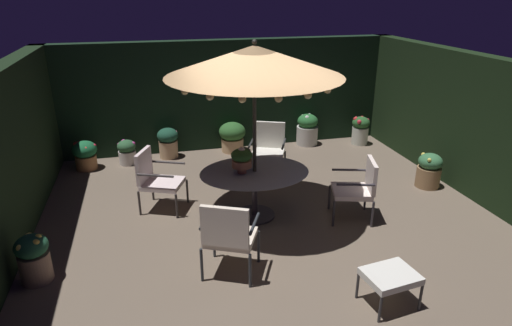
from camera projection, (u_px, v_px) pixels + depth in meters
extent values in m
cube|color=brown|center=(272.00, 222.00, 6.68)|extent=(7.50, 7.41, 0.02)
cube|color=black|center=(227.00, 95.00, 9.44)|extent=(7.50, 0.30, 2.32)
cube|color=black|center=(487.00, 131.00, 7.05)|extent=(0.30, 7.41, 2.32)
cylinder|color=#312A32|center=(255.00, 215.00, 6.83)|extent=(0.63, 0.63, 0.03)
cylinder|color=#312A32|center=(255.00, 195.00, 6.70)|extent=(0.09, 0.09, 0.73)
ellipsoid|color=#9AA3B1|center=(255.00, 172.00, 6.56)|extent=(1.65, 1.34, 0.03)
cylinder|color=#32312B|center=(255.00, 146.00, 6.40)|extent=(0.06, 0.06, 2.32)
cone|color=tan|center=(254.00, 61.00, 5.94)|extent=(2.49, 2.49, 0.42)
sphere|color=#32312B|center=(254.00, 42.00, 5.85)|extent=(0.07, 0.07, 0.07)
sphere|color=#F9DB8C|center=(329.00, 77.00, 6.25)|extent=(0.10, 0.10, 0.10)
sphere|color=#F9DB8C|center=(311.00, 71.00, 6.67)|extent=(0.10, 0.10, 0.10)
sphere|color=#F9DB8C|center=(291.00, 69.00, 6.91)|extent=(0.10, 0.10, 0.10)
sphere|color=#F9DB8C|center=(263.00, 67.00, 7.05)|extent=(0.10, 0.10, 0.10)
sphere|color=#F9DB8C|center=(239.00, 67.00, 7.03)|extent=(0.10, 0.10, 0.10)
sphere|color=#F9DB8C|center=(211.00, 69.00, 6.83)|extent=(0.10, 0.10, 0.10)
sphere|color=#F9DB8C|center=(194.00, 72.00, 6.60)|extent=(0.10, 0.10, 0.10)
sphere|color=#F9DB8C|center=(178.00, 78.00, 6.18)|extent=(0.10, 0.10, 0.10)
sphere|color=#F9DB8C|center=(174.00, 85.00, 5.78)|extent=(0.10, 0.10, 0.10)
sphere|color=#F9DB8C|center=(185.00, 91.00, 5.41)|extent=(0.10, 0.10, 0.10)
sphere|color=#F9DB8C|center=(210.00, 96.00, 5.15)|extent=(0.10, 0.10, 0.10)
sphere|color=#F9DB8C|center=(242.00, 99.00, 5.03)|extent=(0.10, 0.10, 0.10)
sphere|color=#F9DB8C|center=(279.00, 98.00, 5.06)|extent=(0.10, 0.10, 0.10)
sphere|color=#F9DB8C|center=(308.00, 95.00, 5.22)|extent=(0.10, 0.10, 0.10)
sphere|color=#F9DB8C|center=(327.00, 90.00, 5.49)|extent=(0.10, 0.10, 0.10)
sphere|color=#F9DB8C|center=(335.00, 83.00, 5.87)|extent=(0.10, 0.10, 0.10)
cylinder|color=#A8624A|center=(242.00, 170.00, 6.47)|extent=(0.13, 0.13, 0.10)
cylinder|color=#AA684B|center=(242.00, 163.00, 6.43)|extent=(0.29, 0.29, 0.11)
ellipsoid|color=#2B5926|center=(242.00, 155.00, 6.39)|extent=(0.31, 0.31, 0.19)
sphere|color=silver|center=(242.00, 151.00, 6.36)|extent=(0.11, 0.11, 0.11)
cylinder|color=#2A2F34|center=(214.00, 242.00, 5.71)|extent=(0.04, 0.04, 0.45)
cylinder|color=#2A2F34|center=(259.00, 247.00, 5.60)|extent=(0.04, 0.04, 0.45)
cylinder|color=#2A2F34|center=(202.00, 265.00, 5.23)|extent=(0.04, 0.04, 0.45)
cylinder|color=#2A2F34|center=(250.00, 271.00, 5.12)|extent=(0.04, 0.04, 0.45)
cube|color=beige|center=(231.00, 237.00, 5.32)|extent=(0.74, 0.71, 0.07)
cube|color=beige|center=(225.00, 227.00, 4.98)|extent=(0.54, 0.30, 0.50)
cylinder|color=#2A2F34|center=(207.00, 219.00, 5.29)|extent=(0.25, 0.47, 0.04)
cylinder|color=#2A2F34|center=(254.00, 224.00, 5.18)|extent=(0.25, 0.47, 0.04)
cylinder|color=#322E33|center=(334.00, 214.00, 6.46)|extent=(0.04, 0.04, 0.41)
cylinder|color=#322E33|center=(329.00, 197.00, 6.96)|extent=(0.04, 0.04, 0.41)
cylinder|color=#322E33|center=(373.00, 215.00, 6.43)|extent=(0.04, 0.04, 0.41)
cylinder|color=#322E33|center=(365.00, 198.00, 6.94)|extent=(0.04, 0.04, 0.41)
cube|color=silver|center=(351.00, 191.00, 6.61)|extent=(0.69, 0.68, 0.07)
cube|color=silver|center=(371.00, 175.00, 6.50)|extent=(0.21, 0.52, 0.47)
cylinder|color=#322E33|center=(356.00, 185.00, 6.27)|extent=(0.53, 0.19, 0.04)
cylinder|color=#322E33|center=(350.00, 170.00, 6.77)|extent=(0.53, 0.19, 0.04)
cylinder|color=#2E2F30|center=(282.00, 174.00, 7.78)|extent=(0.04, 0.04, 0.44)
cylinder|color=#2E2F30|center=(249.00, 172.00, 7.87)|extent=(0.04, 0.04, 0.44)
cylinder|color=#2E2F30|center=(285.00, 162.00, 8.32)|extent=(0.04, 0.04, 0.44)
cylinder|color=#2E2F30|center=(254.00, 160.00, 8.41)|extent=(0.04, 0.04, 0.44)
cube|color=silver|center=(267.00, 154.00, 8.00)|extent=(0.76, 0.76, 0.07)
cube|color=silver|center=(270.00, 135.00, 8.15)|extent=(0.54, 0.28, 0.50)
cylinder|color=#2E2F30|center=(284.00, 144.00, 7.87)|extent=(0.26, 0.53, 0.04)
cylinder|color=#2E2F30|center=(251.00, 142.00, 7.96)|extent=(0.26, 0.53, 0.04)
cylinder|color=#322E2E|center=(187.00, 191.00, 7.18)|extent=(0.04, 0.04, 0.41)
cylinder|color=#322E2E|center=(177.00, 206.00, 6.69)|extent=(0.04, 0.04, 0.41)
cylinder|color=#322E2E|center=(153.00, 189.00, 7.27)|extent=(0.04, 0.04, 0.41)
cylinder|color=#322E2E|center=(139.00, 203.00, 6.78)|extent=(0.04, 0.04, 0.41)
cube|color=silver|center=(163.00, 184.00, 6.89)|extent=(0.75, 0.72, 0.07)
cube|color=silver|center=(144.00, 166.00, 6.83)|extent=(0.26, 0.50, 0.50)
cylinder|color=#322E2E|center=(168.00, 162.00, 7.04)|extent=(0.54, 0.26, 0.04)
cylinder|color=#322E2E|center=(155.00, 176.00, 6.55)|extent=(0.54, 0.26, 0.04)
cylinder|color=#2E2D30|center=(357.00, 286.00, 4.96)|extent=(0.03, 0.03, 0.33)
cylinder|color=#2E2D30|center=(396.00, 275.00, 5.14)|extent=(0.03, 0.03, 0.33)
cylinder|color=#2E2D30|center=(380.00, 309.00, 4.60)|extent=(0.03, 0.03, 0.33)
cylinder|color=#2E2D30|center=(421.00, 297.00, 4.78)|extent=(0.03, 0.03, 0.33)
cube|color=silver|center=(391.00, 276.00, 4.79)|extent=(0.62, 0.52, 0.08)
cylinder|color=olive|center=(428.00, 177.00, 7.77)|extent=(0.42, 0.42, 0.36)
ellipsoid|color=#356A41|center=(430.00, 161.00, 7.66)|extent=(0.41, 0.41, 0.29)
sphere|color=#ECCB53|center=(437.00, 160.00, 7.68)|extent=(0.08, 0.08, 0.08)
sphere|color=#E6CE4E|center=(423.00, 155.00, 7.77)|extent=(0.07, 0.07, 0.07)
sphere|color=#DCCE5B|center=(429.00, 160.00, 7.49)|extent=(0.07, 0.07, 0.07)
cylinder|color=beige|center=(307.00, 135.00, 9.87)|extent=(0.48, 0.48, 0.42)
ellipsoid|color=#26632E|center=(308.00, 121.00, 9.74)|extent=(0.45, 0.45, 0.32)
sphere|color=silver|center=(313.00, 119.00, 9.74)|extent=(0.06, 0.06, 0.06)
sphere|color=silver|center=(310.00, 115.00, 9.82)|extent=(0.07, 0.07, 0.07)
sphere|color=beige|center=(303.00, 116.00, 9.79)|extent=(0.08, 0.08, 0.08)
sphere|color=beige|center=(303.00, 118.00, 9.68)|extent=(0.07, 0.07, 0.07)
sphere|color=silver|center=(307.00, 118.00, 9.60)|extent=(0.10, 0.10, 0.10)
sphere|color=beige|center=(312.00, 122.00, 9.65)|extent=(0.06, 0.06, 0.06)
cylinder|color=#856956|center=(36.00, 267.00, 5.26)|extent=(0.36, 0.36, 0.37)
ellipsoid|color=#205436|center=(31.00, 246.00, 5.15)|extent=(0.39, 0.39, 0.27)
sphere|color=yellow|center=(38.00, 237.00, 5.16)|extent=(0.08, 0.08, 0.08)
sphere|color=#DFC450|center=(40.00, 237.00, 5.25)|extent=(0.08, 0.08, 0.08)
sphere|color=#F3D055|center=(29.00, 237.00, 5.27)|extent=(0.11, 0.11, 0.11)
sphere|color=yellow|center=(18.00, 247.00, 5.14)|extent=(0.11, 0.11, 0.11)
sphere|color=#E9CE58|center=(21.00, 248.00, 5.02)|extent=(0.10, 0.10, 0.10)
sphere|color=#E6BE45|center=(36.00, 243.00, 5.07)|extent=(0.09, 0.09, 0.09)
cylinder|color=tan|center=(169.00, 149.00, 9.12)|extent=(0.38, 0.38, 0.36)
ellipsoid|color=#19422F|center=(168.00, 135.00, 9.01)|extent=(0.43, 0.43, 0.30)
sphere|color=#D1466E|center=(176.00, 132.00, 9.07)|extent=(0.07, 0.07, 0.07)
sphere|color=#EA4B77|center=(170.00, 132.00, 9.08)|extent=(0.09, 0.09, 0.09)
sphere|color=#D65B61|center=(164.00, 132.00, 9.13)|extent=(0.08, 0.08, 0.08)
sphere|color=#EB4369|center=(162.00, 136.00, 8.98)|extent=(0.08, 0.08, 0.08)
sphere|color=#EC5763|center=(166.00, 135.00, 8.89)|extent=(0.09, 0.09, 0.09)
sphere|color=#E45172|center=(170.00, 135.00, 8.90)|extent=(0.08, 0.08, 0.08)
cylinder|color=tan|center=(232.00, 145.00, 9.47)|extent=(0.47, 0.47, 0.29)
ellipsoid|color=#2B5927|center=(232.00, 132.00, 9.36)|extent=(0.57, 0.57, 0.40)
sphere|color=#F48543|center=(243.00, 130.00, 9.42)|extent=(0.08, 0.08, 0.08)
sphere|color=orange|center=(235.00, 128.00, 9.48)|extent=(0.07, 0.07, 0.07)
sphere|color=orange|center=(227.00, 127.00, 9.42)|extent=(0.08, 0.08, 0.08)
sphere|color=#F18342|center=(227.00, 127.00, 9.25)|extent=(0.09, 0.09, 0.09)
sphere|color=orange|center=(239.00, 132.00, 9.22)|extent=(0.10, 0.10, 0.10)
cylinder|color=beige|center=(360.00, 136.00, 9.89)|extent=(0.36, 0.36, 0.39)
ellipsoid|color=#275627|center=(361.00, 123.00, 9.78)|extent=(0.39, 0.39, 0.27)
sphere|color=#D83346|center=(367.00, 120.00, 9.78)|extent=(0.08, 0.08, 0.08)
sphere|color=red|center=(362.00, 118.00, 9.83)|extent=(0.09, 0.09, 0.09)
sphere|color=red|center=(356.00, 118.00, 9.82)|extent=(0.07, 0.07, 0.07)
sphere|color=red|center=(356.00, 119.00, 9.75)|extent=(0.10, 0.10, 0.10)
sphere|color=red|center=(359.00, 122.00, 9.62)|extent=(0.10, 0.10, 0.10)
sphere|color=red|center=(367.00, 123.00, 9.69)|extent=(0.08, 0.08, 0.08)
cylinder|color=#A76E42|center=(86.00, 162.00, 8.54)|extent=(0.40, 0.40, 0.28)
ellipsoid|color=#195D34|center=(84.00, 149.00, 8.44)|extent=(0.47, 0.47, 0.33)
sphere|color=red|center=(94.00, 145.00, 8.45)|extent=(0.06, 0.06, 0.06)
sphere|color=red|center=(89.00, 144.00, 8.53)|extent=(0.10, 0.10, 0.10)
sphere|color=red|center=(79.00, 144.00, 8.54)|extent=(0.11, 0.11, 0.11)
sphere|color=red|center=(76.00, 144.00, 8.40)|extent=(0.10, 0.10, 0.10)
sphere|color=red|center=(81.00, 148.00, 8.32)|extent=(0.09, 0.09, 0.09)
sphere|color=red|center=(86.00, 149.00, 8.29)|extent=(0.09, 0.09, 0.09)
cylinder|color=silver|center=(128.00, 157.00, 8.80)|extent=(0.35, 0.35, 0.27)
ellipsoid|color=#2A5432|center=(126.00, 146.00, 8.71)|extent=(0.36, 0.36, 0.25)
sphere|color=#BB3585|center=(133.00, 144.00, 8.70)|extent=(0.08, 0.08, 0.08)
sphere|color=#B13A84|center=(130.00, 143.00, 8.82)|extent=(0.07, 0.07, 0.07)
sphere|color=#AC3388|center=(124.00, 142.00, 8.74)|extent=(0.11, 0.11, 0.11)
sphere|color=#AB3E7D|center=(119.00, 144.00, 8.68)|extent=(0.07, 0.07, 0.07)
sphere|color=#AB3285|center=(123.00, 144.00, 8.60)|extent=(0.07, 0.07, 0.07)
sphere|color=#C12C80|center=(128.00, 145.00, 8.62)|extent=(0.08, 0.08, 0.08)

